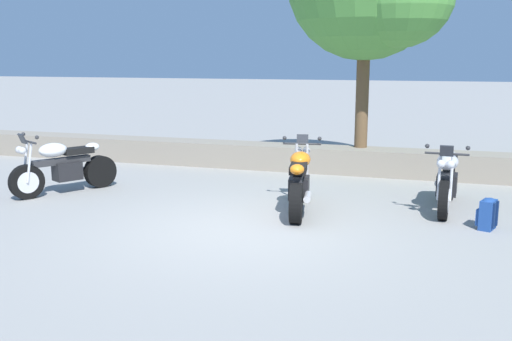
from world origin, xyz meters
name	(u,v)px	position (x,y,z in m)	size (l,w,h in m)	color
ground_plane	(241,229)	(0.00, 0.00, 0.00)	(120.00, 120.00, 0.00)	gray
stone_wall	(311,158)	(0.00, 4.80, 0.28)	(36.00, 0.80, 0.55)	gray
motorcycle_white_near_left	(63,167)	(-3.92, 1.22, 0.49)	(1.20, 1.87, 1.18)	black
motorcycle_orange_centre	(299,182)	(0.57, 1.28, 0.49)	(0.76, 2.06, 1.18)	black
motorcycle_silver_far_right	(447,181)	(2.87, 2.12, 0.49)	(0.67, 2.07, 1.18)	black
rider_backpack	(487,213)	(3.45, 1.08, 0.24)	(0.32, 0.34, 0.47)	navy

